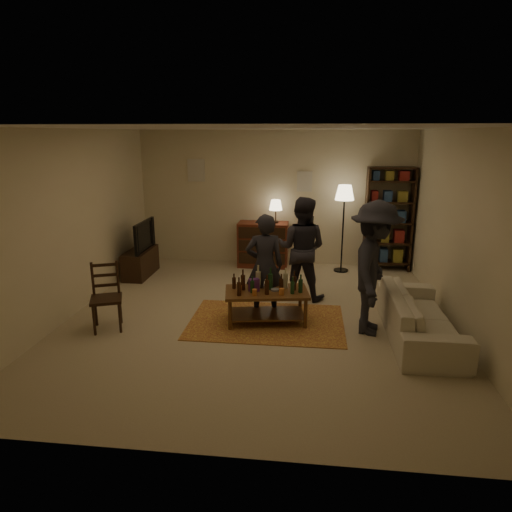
% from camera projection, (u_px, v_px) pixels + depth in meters
% --- Properties ---
extents(floor, '(6.00, 6.00, 0.00)m').
position_uv_depth(floor, '(257.00, 318.00, 6.72)').
color(floor, '#C6B793').
rests_on(floor, ground).
extents(room_shell, '(6.00, 6.00, 6.00)m').
position_uv_depth(room_shell, '(242.00, 175.00, 9.18)').
color(room_shell, beige).
rests_on(room_shell, ground).
extents(rug, '(2.20, 1.50, 0.01)m').
position_uv_depth(rug, '(266.00, 322.00, 6.58)').
color(rug, maroon).
rests_on(rug, ground).
extents(coffee_table, '(1.25, 0.82, 0.82)m').
position_uv_depth(coffee_table, '(266.00, 295.00, 6.47)').
color(coffee_table, brown).
rests_on(coffee_table, ground).
extents(dining_chair, '(0.53, 0.53, 0.95)m').
position_uv_depth(dining_chair, '(106.00, 294.00, 6.27)').
color(dining_chair, black).
rests_on(dining_chair, ground).
extents(tv_stand, '(0.40, 1.00, 1.06)m').
position_uv_depth(tv_stand, '(140.00, 256.00, 8.63)').
color(tv_stand, black).
rests_on(tv_stand, ground).
extents(dresser, '(1.00, 0.50, 1.36)m').
position_uv_depth(dresser, '(263.00, 243.00, 9.22)').
color(dresser, maroon).
rests_on(dresser, ground).
extents(bookshelf, '(0.90, 0.34, 2.02)m').
position_uv_depth(bookshelf, '(388.00, 218.00, 8.86)').
color(bookshelf, black).
rests_on(bookshelf, ground).
extents(floor_lamp, '(0.36, 0.36, 1.69)m').
position_uv_depth(floor_lamp, '(344.00, 199.00, 8.62)').
color(floor_lamp, black).
rests_on(floor_lamp, ground).
extents(sofa, '(0.81, 2.08, 0.61)m').
position_uv_depth(sofa, '(419.00, 316.00, 6.01)').
color(sofa, beige).
rests_on(sofa, ground).
extents(person_left, '(0.62, 0.47, 1.53)m').
position_uv_depth(person_left, '(265.00, 266.00, 6.64)').
color(person_left, '#222228').
rests_on(person_left, ground).
extents(person_right, '(0.94, 0.81, 1.67)m').
position_uv_depth(person_right, '(302.00, 248.00, 7.35)').
color(person_right, '#28262E').
rests_on(person_right, ground).
extents(person_by_sofa, '(0.90, 1.28, 1.81)m').
position_uv_depth(person_by_sofa, '(374.00, 268.00, 6.04)').
color(person_by_sofa, '#23232A').
rests_on(person_by_sofa, ground).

